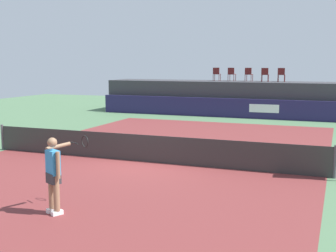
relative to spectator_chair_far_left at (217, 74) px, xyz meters
The scene contains 14 objects.
ground_plane 12.85m from the spectator_chair_far_left, 82.61° to the right, with size 48.00×48.00×0.00m, color #4C704C.
court_inner 15.78m from the spectator_chair_far_left, 84.03° to the right, with size 12.00×22.00×0.00m, color maroon.
sponsor_wall 3.30m from the spectator_chair_far_left, 50.39° to the right, with size 18.00×0.22×1.20m.
spectator_platform 2.28m from the spectator_chair_far_left, ahead, with size 18.00×2.80×2.20m, color #38383D.
spectator_chair_far_left is the anchor object (origin of this frame).
spectator_chair_left 1.03m from the spectator_chair_far_left, ahead, with size 0.48×0.48×0.89m.
spectator_chair_center 2.17m from the spectator_chair_far_left, ahead, with size 0.47×0.47×0.89m.
spectator_chair_right 3.27m from the spectator_chair_far_left, ahead, with size 0.46×0.46×0.89m.
spectator_chair_far_right 4.27m from the spectator_chair_far_left, ahead, with size 0.45×0.45×0.89m.
tennis_net 15.70m from the spectator_chair_far_left, 84.03° to the right, with size 12.40×0.02×0.95m, color #2D2D2D.
net_post_near 16.28m from the spectator_chair_far_left, 106.51° to the right, with size 0.10×0.10×1.00m, color #4C4C51.
net_post_far 17.46m from the spectator_chair_far_left, 63.18° to the right, with size 0.10×0.10×1.00m, color #4C4C51.
tennis_player 21.28m from the spectator_chair_far_left, 84.87° to the right, with size 0.65×1.26×1.77m.
tennis_ball 15.08m from the spectator_chair_far_left, 95.16° to the right, with size 0.07×0.07×0.07m, color #D8EA33.
Camera 1 is at (6.25, -13.95, 3.44)m, focal length 47.85 mm.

